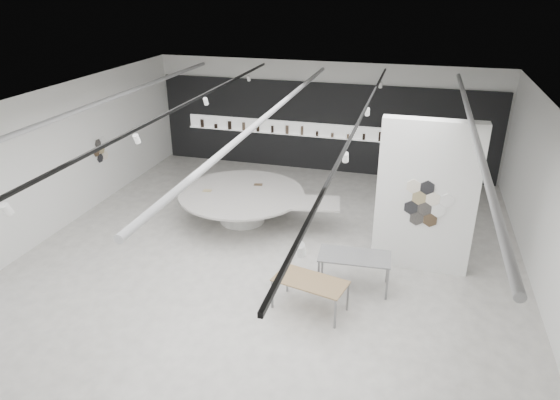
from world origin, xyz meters
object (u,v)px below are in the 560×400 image
(sample_table_wood, at_px, (310,283))
(kitchen_counter, at_px, (411,169))
(display_island, at_px, (244,202))
(sample_table_stone, at_px, (355,258))
(partition_column, at_px, (426,198))

(sample_table_wood, height_order, kitchen_counter, kitchen_counter)
(display_island, bearing_deg, sample_table_wood, -63.00)
(sample_table_wood, relative_size, sample_table_stone, 1.01)
(partition_column, relative_size, kitchen_counter, 2.21)
(sample_table_wood, bearing_deg, display_island, 126.96)
(partition_column, xyz_separation_m, sample_table_wood, (-2.12, -2.34, -1.16))
(kitchen_counter, bearing_deg, sample_table_wood, -101.14)
(display_island, height_order, kitchen_counter, kitchen_counter)
(partition_column, height_order, sample_table_wood, partition_column)
(sample_table_wood, relative_size, kitchen_counter, 0.99)
(kitchen_counter, bearing_deg, partition_column, -84.77)
(sample_table_wood, bearing_deg, kitchen_counter, 77.56)
(partition_column, relative_size, sample_table_stone, 2.25)
(display_island, height_order, sample_table_wood, display_island)
(sample_table_wood, xyz_separation_m, kitchen_counter, (1.74, 7.88, -0.18))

